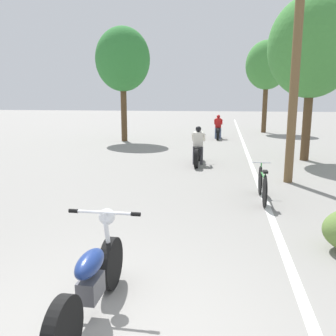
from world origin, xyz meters
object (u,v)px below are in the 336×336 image
object	(u,v)px
motorcycle_rider_far	(218,130)
motorcycle_rider_lead	(198,150)
roadside_tree_right_far	(267,66)
motorcycle_foreground	(92,280)
roadside_tree_left	(123,60)
bicycle_parked	(262,185)
utility_pole	(297,43)
roadside_tree_right_near	(313,47)

from	to	relation	value
motorcycle_rider_far	motorcycle_rider_lead	bearing A→B (deg)	-93.71
roadside_tree_right_far	motorcycle_foreground	world-z (taller)	roadside_tree_right_far
roadside_tree_left	motorcycle_rider_lead	world-z (taller)	roadside_tree_left
motorcycle_rider_lead	bicycle_parked	bearing A→B (deg)	-67.19
roadside_tree_left	motorcycle_foreground	distance (m)	16.58
utility_pole	motorcycle_rider_lead	xyz separation A→B (m)	(-2.75, 2.34, -3.28)
roadside_tree_left	roadside_tree_right_near	bearing A→B (deg)	-29.36
roadside_tree_right_near	motorcycle_rider_lead	size ratio (longest dim) A/B	2.88
utility_pole	motorcycle_rider_far	xyz separation A→B (m)	(-2.22, 10.60, -3.27)
motorcycle_foreground	bicycle_parked	bearing A→B (deg)	65.29
roadside_tree_right_far	bicycle_parked	world-z (taller)	roadside_tree_right_far
roadside_tree_right_near	motorcycle_rider_far	xyz separation A→B (m)	(-3.44, 6.75, -3.63)
motorcycle_rider_lead	utility_pole	bearing A→B (deg)	-40.37
motorcycle_foreground	motorcycle_rider_far	distance (m)	17.57
roadside_tree_left	bicycle_parked	xyz separation A→B (m)	(6.37, -10.66, -3.94)
roadside_tree_right_near	bicycle_parked	size ratio (longest dim) A/B	3.41
motorcycle_rider_far	bicycle_parked	bearing A→B (deg)	-84.13
roadside_tree_right_far	motorcycle_rider_far	distance (m)	6.55
roadside_tree_right_near	motorcycle_foreground	distance (m)	12.24
utility_pole	roadside_tree_left	bearing A→B (deg)	130.15
roadside_tree_right_far	motorcycle_rider_lead	distance (m)	13.62
roadside_tree_right_far	roadside_tree_left	distance (m)	10.22
roadside_tree_right_far	motorcycle_rider_far	bearing A→B (deg)	-125.07
bicycle_parked	motorcycle_rider_lead	bearing A→B (deg)	112.81
utility_pole	motorcycle_rider_lead	distance (m)	4.88
motorcycle_foreground	motorcycle_rider_far	xyz separation A→B (m)	(0.97, 17.54, 0.08)
roadside_tree_right_far	motorcycle_foreground	bearing A→B (deg)	-100.34
motorcycle_rider_far	roadside_tree_right_far	bearing A→B (deg)	54.93
roadside_tree_right_near	roadside_tree_right_far	bearing A→B (deg)	92.20
bicycle_parked	motorcycle_foreground	bearing A→B (deg)	-114.71
utility_pole	roadside_tree_right_near	world-z (taller)	utility_pole
roadside_tree_left	motorcycle_rider_lead	xyz separation A→B (m)	(4.54, -6.30, -3.80)
motorcycle_foreground	roadside_tree_left	bearing A→B (deg)	104.75
roadside_tree_right_near	motorcycle_rider_far	bearing A→B (deg)	117.01
roadside_tree_right_near	motorcycle_foreground	bearing A→B (deg)	-112.22
utility_pole	roadside_tree_left	distance (m)	11.31
motorcycle_rider_lead	roadside_tree_right_far	bearing A→B (deg)	74.20
roadside_tree_right_far	bicycle_parked	size ratio (longest dim) A/B	3.45
utility_pole	bicycle_parked	size ratio (longest dim) A/B	4.20
utility_pole	roadside_tree_right_near	xyz separation A→B (m)	(1.22, 3.85, 0.36)
roadside_tree_right_far	motorcycle_foreground	distance (m)	22.56
roadside_tree_right_near	roadside_tree_left	xyz separation A→B (m)	(-8.51, 4.79, 0.17)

